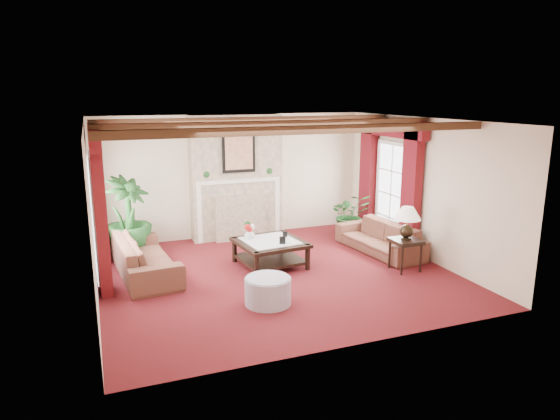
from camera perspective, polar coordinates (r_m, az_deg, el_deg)
name	(u,v)px	position (r m, az deg, el deg)	size (l,w,h in m)	color
floor	(277,274)	(8.94, -0.32, -7.36)	(6.00, 6.00, 0.00)	#410B0E
ceiling	(277,120)	(8.38, -0.34, 10.19)	(6.00, 6.00, 0.00)	white
back_wall	(234,176)	(11.13, -5.30, 3.89)	(6.00, 0.02, 2.70)	beige
left_wall	(91,215)	(8.04, -20.78, -0.53)	(0.02, 5.50, 2.70)	beige
right_wall	(423,189)	(9.99, 16.02, 2.36)	(0.02, 5.50, 2.70)	beige
ceiling_beams	(277,124)	(8.38, -0.34, 9.78)	(6.00, 3.00, 0.12)	#331C10
fireplace	(235,115)	(10.80, -5.16, 10.82)	(2.00, 0.52, 2.70)	tan
french_door_left	(88,156)	(8.90, -21.06, 5.81)	(0.10, 1.10, 2.16)	white
french_door_right	(394,143)	(10.67, 12.95, 7.44)	(0.10, 1.10, 2.16)	white
curtains_left	(93,130)	(8.86, -20.57, 8.56)	(0.20, 2.40, 2.55)	#500A16
curtains_right	(391,123)	(10.58, 12.57, 9.70)	(0.20, 2.40, 2.55)	#500A16
sofa_left	(144,251)	(9.12, -15.25, -4.50)	(0.85, 2.29, 0.88)	#3B1016
sofa_right	(380,233)	(10.26, 11.35, -2.57)	(0.83, 2.09, 0.79)	#3B1016
potted_palm	(129,235)	(10.16, -16.87, -2.74)	(1.76, 1.77, 0.90)	black
small_plant	(350,219)	(11.32, 8.00, -1.03)	(1.07, 1.15, 0.76)	black
coffee_table	(270,253)	(9.31, -1.13, -4.96)	(1.16, 1.16, 0.48)	black
side_table	(405,255)	(9.33, 14.10, -4.98)	(0.49, 0.49, 0.58)	black
ottoman	(268,291)	(7.69, -1.39, -9.24)	(0.71, 0.71, 0.41)	#9C97AB
table_lamp	(407,223)	(9.17, 14.31, -1.42)	(0.48, 0.48, 0.61)	black
flower_vase	(249,234)	(9.36, -3.51, -2.75)	(0.25, 0.26, 0.19)	silver
book	(289,237)	(9.02, 1.00, -3.06)	(0.20, 0.10, 0.28)	black
photo_frame_a	(282,240)	(9.00, 0.28, -3.50)	(0.11, 0.02, 0.15)	black
photo_frame_b	(285,235)	(9.44, 0.58, -2.82)	(0.09, 0.02, 0.12)	black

